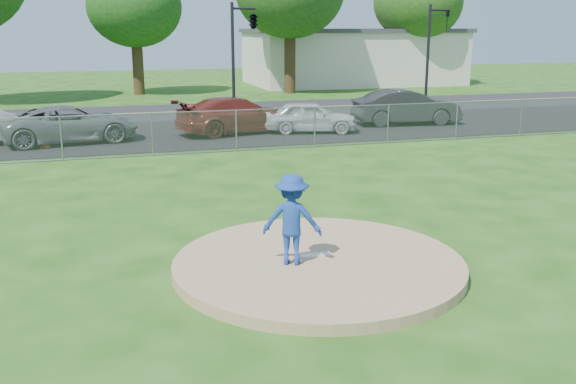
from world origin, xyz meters
The scene contains 15 objects.
ground centered at (0.00, 10.00, 0.00)m, with size 120.00×120.00×0.00m, color #1D4A10.
pitchers_mound centered at (0.00, 0.00, 0.10)m, with size 5.40×5.40×0.20m, color tan.
pitching_rubber centered at (0.00, 0.20, 0.22)m, with size 0.60×0.15×0.04m, color white.
chain_link_fence centered at (0.00, 12.00, 0.75)m, with size 40.00×0.06×1.50m, color gray.
parking_lot centered at (0.00, 16.50, 0.01)m, with size 50.00×8.00×0.01m, color black.
street centered at (0.00, 24.00, 0.00)m, with size 60.00×7.00×0.01m, color black.
commercial_building centered at (16.00, 38.00, 2.16)m, with size 16.40×9.40×4.30m.
traffic_signal_center centered at (3.97, 22.00, 4.61)m, with size 1.42×2.48×5.60m.
traffic_signal_right centered at (14.24, 22.00, 3.36)m, with size 1.28×0.20×5.60m.
pitcher centered at (-0.53, -0.04, 1.03)m, with size 1.07×0.62×1.66m, color #1B3F98.
traffic_cone centered at (-5.73, 14.77, 0.32)m, with size 0.32×0.32×0.62m, color orange.
parked_car_gray centered at (-4.83, 15.65, 0.73)m, with size 2.38×5.15×1.43m, color slate.
parked_car_darkred centered at (1.90, 16.06, 0.77)m, with size 2.13×5.24×1.52m, color maroon.
parked_car_pearl centered at (4.96, 15.37, 0.68)m, with size 1.59×3.95×1.35m, color silver.
parked_car_charcoal centered at (9.97, 16.35, 0.81)m, with size 1.70×4.88×1.61m, color #28282B.
Camera 1 is at (-3.72, -10.59, 4.37)m, focal length 40.00 mm.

